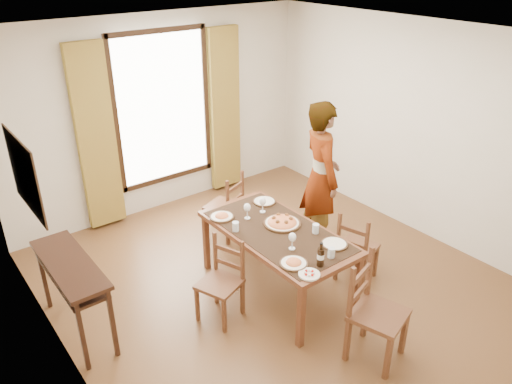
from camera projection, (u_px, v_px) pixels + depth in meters
ground at (276, 282)px, 5.67m from camera, size 5.00×5.00×0.00m
room_shell at (271, 153)px, 5.07m from camera, size 4.60×5.10×2.74m
console_table at (71, 273)px, 4.68m from camera, size 0.38×1.20×0.80m
dining_table at (277, 236)px, 5.26m from camera, size 0.89×1.75×0.76m
chair_west at (221, 283)px, 5.00m from camera, size 0.50×0.50×0.87m
chair_north at (226, 207)px, 6.40m from camera, size 0.52×0.52×0.90m
chair_south at (375, 314)px, 4.47m from camera, size 0.56×0.56×1.02m
chair_east at (356, 249)px, 5.55m from camera, size 0.48×0.48×0.87m
man at (321, 177)px, 5.99m from camera, size 1.00×0.93×1.88m
plate_sw at (294, 262)px, 4.66m from camera, size 0.27×0.27×0.05m
plate_se at (334, 243)px, 4.97m from camera, size 0.27×0.27×0.05m
plate_nw at (222, 215)px, 5.46m from camera, size 0.27×0.27×0.05m
plate_ne at (264, 200)px, 5.79m from camera, size 0.27×0.27×0.05m
pasta_platter at (282, 220)px, 5.32m from camera, size 0.40×0.40×0.10m
caprese_plate at (309, 273)px, 4.51m from camera, size 0.20×0.20×0.04m
wine_glass_a at (292, 241)px, 4.87m from camera, size 0.08×0.08×0.18m
wine_glass_b at (263, 205)px, 5.55m from camera, size 0.08×0.08×0.18m
wine_glass_c at (247, 211)px, 5.42m from camera, size 0.08×0.08×0.18m
tumbler_a at (316, 229)px, 5.17m from camera, size 0.07×0.07×0.10m
tumbler_b at (236, 226)px, 5.20m from camera, size 0.07×0.07×0.10m
tumbler_c at (331, 253)px, 4.76m from camera, size 0.07×0.07×0.10m
wine_bottle at (321, 254)px, 4.61m from camera, size 0.07×0.07×0.25m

